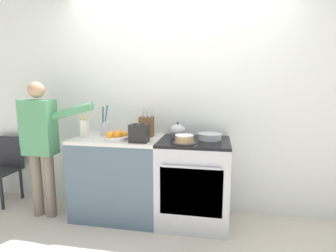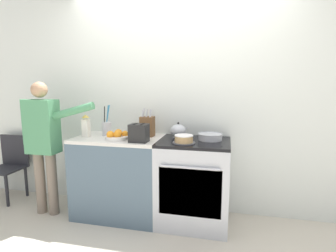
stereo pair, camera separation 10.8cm
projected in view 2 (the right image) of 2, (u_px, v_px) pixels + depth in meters
name	position (u px, v px, depth m)	size (l,w,h in m)	color
ground_plane	(165.00, 234.00, 2.63)	(16.00, 16.00, 0.00)	beige
wall_back	(178.00, 101.00, 3.03)	(8.00, 0.04, 2.60)	silver
counter_cabinet	(120.00, 176.00, 2.98)	(0.95, 0.61, 0.91)	#4C6070
stove_range	(194.00, 182.00, 2.79)	(0.74, 0.64, 0.91)	#B7BABF
layer_cake	(184.00, 139.00, 2.60)	(0.23, 0.23, 0.08)	#4C4C51
tea_kettle	(178.00, 131.00, 2.89)	(0.21, 0.17, 0.17)	#B7BABF
mixing_bowl	(210.00, 137.00, 2.75)	(0.26, 0.26, 0.07)	#B7BABF
knife_block	(147.00, 126.00, 2.94)	(0.15, 0.13, 0.32)	brown
utensil_crock	(107.00, 128.00, 3.00)	(0.11, 0.11, 0.35)	#B7BABF
fruit_bowl	(117.00, 136.00, 2.78)	(0.25, 0.25, 0.10)	silver
toaster	(139.00, 133.00, 2.66)	(0.20, 0.15, 0.19)	black
milk_carton	(86.00, 126.00, 2.91)	(0.07, 0.07, 0.25)	white
person_baker	(44.00, 138.00, 2.92)	(0.89, 0.20, 1.51)	#7A6B5B
dining_chair	(10.00, 163.00, 3.43)	(0.40, 0.40, 0.82)	#232328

